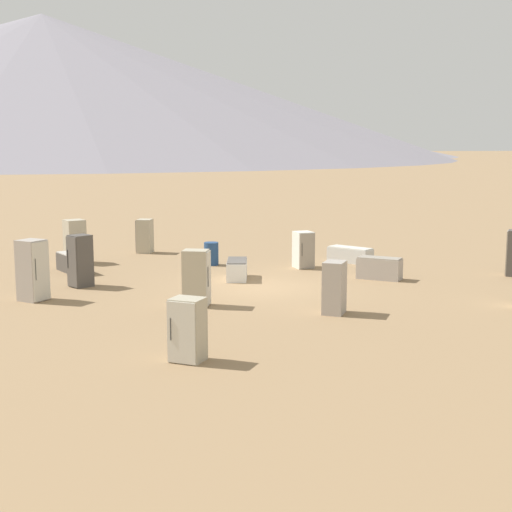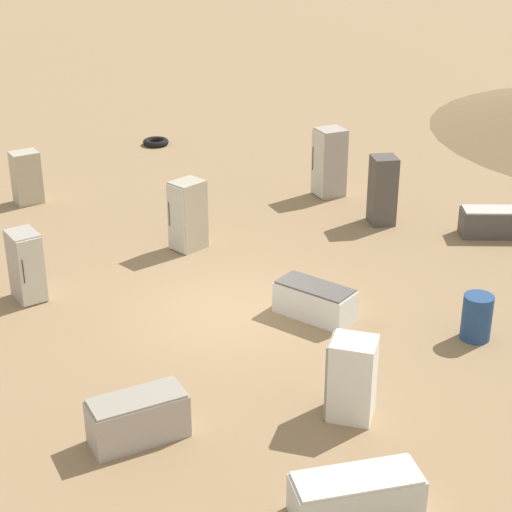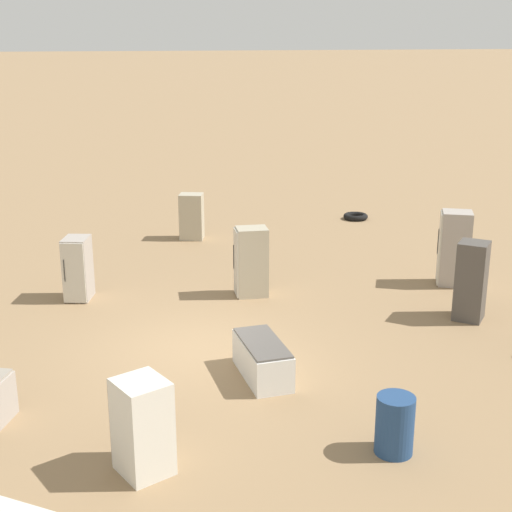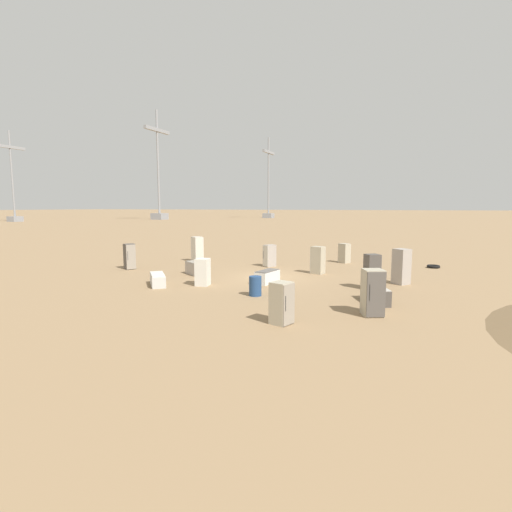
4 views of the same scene
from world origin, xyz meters
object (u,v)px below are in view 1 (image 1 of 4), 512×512
object	(u,v)px
discarded_fridge_2	(237,269)
discarded_fridge_8	(303,250)
discarded_fridge_4	(145,236)
discarded_fridge_7	(80,261)
discarded_fridge_13	(33,270)
rusty_barrel	(211,254)
discarded_fridge_6	(335,287)
discarded_fridge_11	(379,268)
discarded_fridge_0	(350,255)
discarded_fridge_12	(73,263)
discarded_fridge_10	(187,330)
discarded_fridge_1	(196,278)
discarded_fridge_3	(75,241)

from	to	relation	value
discarded_fridge_2	discarded_fridge_8	size ratio (longest dim) A/B	1.20
discarded_fridge_4	discarded_fridge_7	size ratio (longest dim) A/B	0.85
discarded_fridge_13	rusty_barrel	distance (m)	8.32
discarded_fridge_6	discarded_fridge_11	world-z (taller)	discarded_fridge_6
discarded_fridge_0	discarded_fridge_2	world-z (taller)	discarded_fridge_2
discarded_fridge_12	discarded_fridge_13	bearing A→B (deg)	54.92
discarded_fridge_7	rusty_barrel	world-z (taller)	discarded_fridge_7
discarded_fridge_0	discarded_fridge_4	world-z (taller)	discarded_fridge_4
discarded_fridge_7	discarded_fridge_12	bearing A→B (deg)	-26.28
discarded_fridge_7	discarded_fridge_6	bearing A→B (deg)	-161.03
discarded_fridge_0	discarded_fridge_7	distance (m)	11.05
rusty_barrel	discarded_fridge_10	bearing A→B (deg)	172.26
discarded_fridge_1	discarded_fridge_2	distance (m)	4.46
discarded_fridge_2	discarded_fridge_6	world-z (taller)	discarded_fridge_6
discarded_fridge_3	discarded_fridge_10	world-z (taller)	discarded_fridge_3
discarded_fridge_4	discarded_fridge_12	bearing A→B (deg)	165.82
discarded_fridge_4	discarded_fridge_8	size ratio (longest dim) A/B	1.05
discarded_fridge_6	discarded_fridge_7	bearing A→B (deg)	174.15
discarded_fridge_3	discarded_fridge_12	distance (m)	2.25
discarded_fridge_0	discarded_fridge_7	bearing A→B (deg)	-23.10
discarded_fridge_1	discarded_fridge_7	world-z (taller)	discarded_fridge_7
discarded_fridge_12	discarded_fridge_1	bearing A→B (deg)	96.79
discarded_fridge_6	rusty_barrel	size ratio (longest dim) A/B	1.64
discarded_fridge_4	rusty_barrel	distance (m)	4.60
discarded_fridge_1	discarded_fridge_7	distance (m)	5.09
discarded_fridge_3	discarded_fridge_13	bearing A→B (deg)	-120.79
discarded_fridge_3	discarded_fridge_6	size ratio (longest dim) A/B	1.17
discarded_fridge_10	discarded_fridge_7	bearing A→B (deg)	-40.65
discarded_fridge_7	discarded_fridge_13	bearing A→B (deg)	111.15
rusty_barrel	discarded_fridge_6	bearing A→B (deg)	-163.00
discarded_fridge_6	discarded_fridge_13	world-z (taller)	discarded_fridge_13
discarded_fridge_0	discarded_fridge_3	size ratio (longest dim) A/B	1.04
discarded_fridge_4	discarded_fridge_10	xyz separation A→B (m)	(-16.48, -0.89, -0.04)
discarded_fridge_13	discarded_fridge_1	bearing A→B (deg)	110.51
discarded_fridge_6	discarded_fridge_12	world-z (taller)	discarded_fridge_6
discarded_fridge_3	discarded_fridge_13	xyz separation A→B (m)	(-7.06, 0.62, 0.06)
discarded_fridge_2	discarded_fridge_7	world-z (taller)	discarded_fridge_7
discarded_fridge_3	discarded_fridge_11	size ratio (longest dim) A/B	1.07
discarded_fridge_7	discarded_fridge_8	bearing A→B (deg)	-109.96
discarded_fridge_1	discarded_fridge_12	world-z (taller)	discarded_fridge_1
discarded_fridge_2	discarded_fridge_11	bearing A→B (deg)	0.13
discarded_fridge_2	discarded_fridge_7	size ratio (longest dim) A/B	0.96
discarded_fridge_7	discarded_fridge_8	distance (m)	8.67
rusty_barrel	discarded_fridge_3	bearing A→B (deg)	75.80
discarded_fridge_8	discarded_fridge_11	distance (m)	3.51
discarded_fridge_0	discarded_fridge_3	distance (m)	11.25
discarded_fridge_0	discarded_fridge_8	bearing A→B (deg)	-17.45
discarded_fridge_2	discarded_fridge_12	bearing A→B (deg)	167.85
discarded_fridge_1	discarded_fridge_8	distance (m)	7.59
discarded_fridge_11	rusty_barrel	size ratio (longest dim) A/B	1.80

